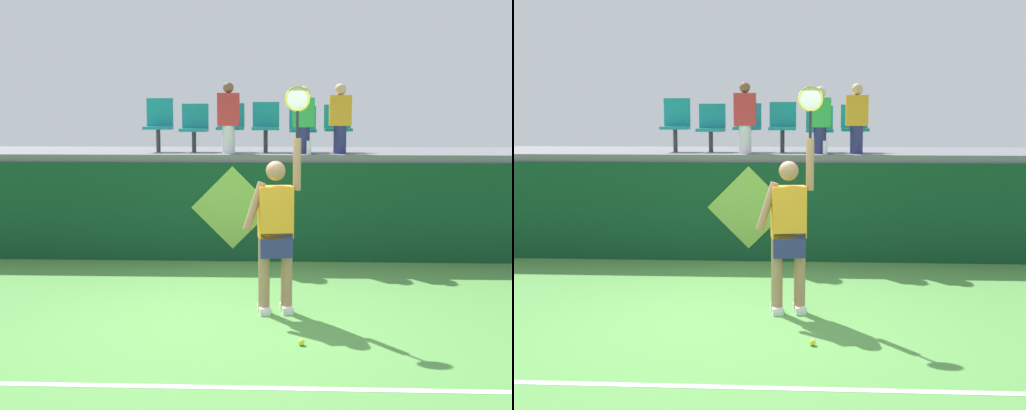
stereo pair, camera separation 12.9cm
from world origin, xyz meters
The scene contains 17 objects.
ground_plane centered at (0.00, 0.00, 0.00)m, with size 40.00×40.00×0.00m, color #519342.
court_back_wall centered at (0.00, 3.20, 0.76)m, with size 10.84×0.20×1.52m, color #0F4223.
spectator_platform centered at (0.00, 4.55, 1.58)m, with size 10.84×2.80×0.12m, color slate.
court_baseline_stripe centered at (0.00, -1.76, 0.00)m, with size 9.76×0.08×0.01m, color white.
tennis_player centered at (0.51, 0.40, 0.97)m, with size 0.75×0.32×2.55m.
tennis_ball centered at (0.77, -0.71, 0.03)m, with size 0.07×0.07×0.07m, color #D1E533.
water_bottle centered at (0.97, 3.33, 1.75)m, with size 0.07×0.07×0.21m, color white.
stadium_chair_0 centered at (-1.48, 4.04, 2.12)m, with size 0.44×0.42×0.88m.
stadium_chair_1 centered at (-0.89, 4.04, 2.07)m, with size 0.44×0.42×0.79m.
stadium_chair_2 centered at (-0.29, 4.03, 2.09)m, with size 0.44×0.42×0.80m.
stadium_chair_3 centered at (0.29, 4.04, 2.10)m, with size 0.44×0.42×0.82m.
stadium_chair_4 centered at (0.89, 4.03, 2.05)m, with size 0.44×0.42×0.75m.
stadium_chair_5 centered at (1.46, 4.03, 2.07)m, with size 0.44×0.42×0.78m.
spectator_0 centered at (-0.29, 3.61, 2.22)m, with size 0.34×0.20×1.12m.
spectator_1 centered at (0.89, 3.56, 2.18)m, with size 0.34×0.20×1.05m.
spectator_2 centered at (1.46, 3.56, 2.20)m, with size 0.34×0.20×1.09m.
wall_signage_mount centered at (-0.19, 3.09, 0.00)m, with size 1.27×0.01×1.47m.
Camera 2 is at (0.72, -7.00, 2.21)m, focal length 46.93 mm.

